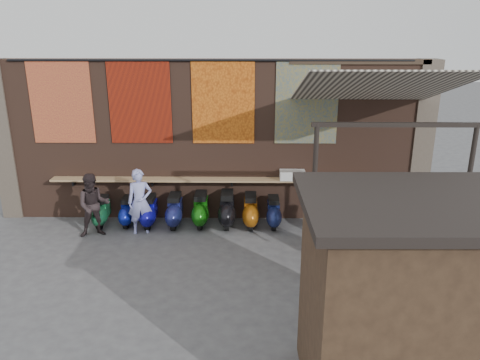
{
  "coord_description": "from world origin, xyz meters",
  "views": [
    {
      "loc": [
        0.84,
        -8.72,
        4.69
      ],
      "look_at": [
        0.72,
        1.2,
        1.46
      ],
      "focal_mm": 35.0,
      "sensor_mm": 36.0,
      "label": 1
    }
  ],
  "objects": [
    {
      "name": "awning_header",
      "position": [
        3.5,
        -0.6,
        3.08
      ],
      "size": [
        3.0,
        0.08,
        0.08
      ],
      "primitive_type": "cube",
      "color": "black",
      "rests_on": "awning_post_left"
    },
    {
      "name": "tapestry_sun",
      "position": [
        -1.7,
        2.48,
        3.0
      ],
      "size": [
        1.5,
        0.02,
        2.0
      ],
      "primitive_type": "cube",
      "color": "red",
      "rests_on": "brick_wall"
    },
    {
      "name": "stall_sign",
      "position": [
        2.88,
        -2.62,
        1.94
      ],
      "size": [
        1.2,
        0.05,
        0.5
      ],
      "primitive_type": "cube",
      "rotation": [
        0.0,
        0.0,
        0.01
      ],
      "color": "gold",
      "rests_on": "market_stall"
    },
    {
      "name": "eating_counter",
      "position": [
        0.0,
        2.33,
        1.1
      ],
      "size": [
        8.0,
        0.32,
        0.05
      ],
      "primitive_type": "cube",
      "color": "#9E7A51",
      "rests_on": "brick_wall"
    },
    {
      "name": "scooter_stool_2",
      "position": [
        -1.53,
        1.98,
        0.38
      ],
      "size": [
        0.36,
        0.8,
        0.76
      ],
      "primitive_type": null,
      "color": "#0E0C85",
      "rests_on": "ground"
    },
    {
      "name": "scooter_stool_1",
      "position": [
        -2.08,
        2.05,
        0.35
      ],
      "size": [
        0.33,
        0.74,
        0.7
      ],
      "primitive_type": null,
      "color": "navy",
      "rests_on": "ground"
    },
    {
      "name": "scooter_stool_0",
      "position": [
        -2.72,
        2.0,
        0.36
      ],
      "size": [
        0.34,
        0.76,
        0.72
      ],
      "primitive_type": null,
      "color": "#175C35",
      "rests_on": "ground"
    },
    {
      "name": "scooter_stool_7",
      "position": [
        1.54,
        1.99,
        0.37
      ],
      "size": [
        0.35,
        0.77,
        0.73
      ],
      "primitive_type": null,
      "color": "navy",
      "rests_on": "ground"
    },
    {
      "name": "shopper_grey",
      "position": [
        3.6,
        -0.34,
        0.89
      ],
      "size": [
        1.25,
        0.84,
        1.79
      ],
      "primitive_type": "imported",
      "rotation": [
        0.0,
        0.0,
        2.98
      ],
      "color": "#4E4E52",
      "rests_on": "ground"
    },
    {
      "name": "diner_left",
      "position": [
        -1.65,
        1.6,
        0.79
      ],
      "size": [
        0.65,
        0.5,
        1.57
      ],
      "primitive_type": "imported",
      "rotation": [
        0.0,
        0.0,
        0.25
      ],
      "color": "#9BA1E2",
      "rests_on": "ground"
    },
    {
      "name": "stall_shelf",
      "position": [
        2.88,
        -2.62,
        0.98
      ],
      "size": [
        2.05,
        0.12,
        0.06
      ],
      "primitive_type": "cube",
      "rotation": [
        0.0,
        0.0,
        0.01
      ],
      "color": "#473321",
      "rests_on": "market_stall"
    },
    {
      "name": "hang_rail",
      "position": [
        0.0,
        2.47,
        3.98
      ],
      "size": [
        9.5,
        0.06,
        0.06
      ],
      "primitive_type": "cylinder",
      "rotation": [
        0.0,
        1.57,
        0.0
      ],
      "color": "black",
      "rests_on": "brick_wall"
    },
    {
      "name": "tapestry_redgold",
      "position": [
        -3.6,
        2.48,
        3.0
      ],
      "size": [
        1.5,
        0.02,
        2.0
      ],
      "primitive_type": "cube",
      "color": "maroon",
      "rests_on": "brick_wall"
    },
    {
      "name": "scooter_stool_5",
      "position": [
        0.39,
        2.02,
        0.42
      ],
      "size": [
        0.4,
        0.89,
        0.85
      ],
      "primitive_type": null,
      "color": "black",
      "rests_on": "ground"
    },
    {
      "name": "awning_post_right",
      "position": [
        4.9,
        -0.6,
        1.55
      ],
      "size": [
        0.09,
        0.09,
        3.1
      ],
      "primitive_type": "cylinder",
      "color": "black",
      "rests_on": "ground"
    },
    {
      "name": "diner_right",
      "position": [
        -2.7,
        1.4,
        0.76
      ],
      "size": [
        0.88,
        0.78,
        1.53
      ],
      "primitive_type": "imported",
      "rotation": [
        0.0,
        0.0,
        0.31
      ],
      "color": "#2C2224",
      "rests_on": "ground"
    },
    {
      "name": "awning_ledger",
      "position": [
        3.5,
        2.49,
        3.95
      ],
      "size": [
        3.3,
        0.08,
        0.12
      ],
      "primitive_type": "cube",
      "color": "#33261C",
      "rests_on": "brick_wall"
    },
    {
      "name": "tapestry_multi",
      "position": [
        2.3,
        2.48,
        3.0
      ],
      "size": [
        1.5,
        0.02,
        2.0
      ],
      "primitive_type": "cube",
      "color": "navy",
      "rests_on": "brick_wall"
    },
    {
      "name": "ground",
      "position": [
        0.0,
        0.0,
        0.0
      ],
      "size": [
        70.0,
        70.0,
        0.0
      ],
      "primitive_type": "plane",
      "color": "#474749",
      "rests_on": "ground"
    },
    {
      "name": "pier_right",
      "position": [
        5.2,
        2.7,
        2.0
      ],
      "size": [
        0.5,
        0.5,
        4.0
      ],
      "primitive_type": "cube",
      "color": "#4C4238",
      "rests_on": "ground"
    },
    {
      "name": "market_stall",
      "position": [
        2.89,
        -3.58,
        1.34
      ],
      "size": [
        2.49,
        1.88,
        2.68
      ],
      "primitive_type": "cube",
      "rotation": [
        0.0,
        0.0,
        0.01
      ],
      "color": "black",
      "rests_on": "ground"
    },
    {
      "name": "scooter_stool_4",
      "position": [
        -0.26,
        2.04,
        0.41
      ],
      "size": [
        0.39,
        0.86,
        0.81
      ],
      "primitive_type": null,
      "color": "#10570C",
      "rests_on": "ground"
    },
    {
      "name": "scooter_stool_3",
      "position": [
        -0.9,
        1.98,
        0.4
      ],
      "size": [
        0.38,
        0.84,
        0.8
      ],
      "primitive_type": null,
      "color": "navy",
      "rests_on": "ground"
    },
    {
      "name": "awning_canvas",
      "position": [
        3.5,
        0.9,
        3.55
      ],
      "size": [
        3.2,
        3.28,
        0.97
      ],
      "primitive_type": "cube",
      "rotation": [
        -0.28,
        0.0,
        0.0
      ],
      "color": "beige",
      "rests_on": "brick_wall"
    },
    {
      "name": "pier_left",
      "position": [
        -5.2,
        2.7,
        2.0
      ],
      "size": [
        0.5,
        0.5,
        4.0
      ],
      "primitive_type": "cube",
      "color": "#4C4238",
      "rests_on": "ground"
    },
    {
      "name": "shopper_navy",
      "position": [
        4.24,
        0.2,
        0.87
      ],
      "size": [
        1.05,
        0.5,
        1.74
      ],
      "primitive_type": "imported",
      "rotation": [
        0.0,
        0.0,
        3.07
      ],
      "color": "black",
      "rests_on": "ground"
    },
    {
      "name": "scooter_stool_6",
      "position": [
        0.97,
        1.99,
        0.4
      ],
      "size": [
        0.38,
        0.84,
        0.8
      ],
      "primitive_type": null,
      "color": "#9B500E",
      "rests_on": "ground"
    },
    {
      "name": "brick_wall",
      "position": [
        0.0,
        2.7,
        2.0
      ],
      "size": [
        10.0,
        0.4,
        4.0
      ],
      "primitive_type": "cube",
      "color": "brown",
      "rests_on": "ground"
    },
    {
      "name": "shopper_tan",
      "position": [
        2.64,
        0.42,
        0.89
      ],
      "size": [
        0.99,
        0.78,
        1.78
      ],
      "primitive_type": "imported",
      "rotation": [
        0.0,
        0.0,
        0.27
      ],
      "color": "#816852",
      "rests_on": "ground"
    },
    {
      "name": "shelf_box",
      "position": [
        2.0,
        2.3,
        1.24
      ],
      "size": [
        0.62,
        0.31,
        0.23
      ],
      "primitive_type": "cube",
      "color": "white",
      "rests_on": "eating_counter"
    },
    {
      "name": "awning_post_left",
      "position": [
        2.1,
        -0.6,
        1.55
      ],
      "size": [
        0.09,
        0.09,
        3.1
      ],
      "primitive_type": "cylinder",
      "color": "black",
      "rests_on": "ground"
    },
    {
      "name": "stall_roof",
      "position": [
        2.89,
        -3.58,
        2.74
      ],
      "size": [
        2.79,
        2.16,
        0.12
      ],
      "primitive_type": "cube",
      "rotation": [
        0.0,
        0.0,
        0.01
      ],
      "color": "black",
      "rests_on": "market_stall"
    },
    {
      "name": "tapestry_orange",
      "position": [
        0.3,
        2.48,
        3.0
      ],
      "size": [
        1.5,
        0.02,
        2.0
      ],
      "primitive_type": "cube",
      "color": "orange",
      "rests_on": "brick_wall"
    }
  ]
}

